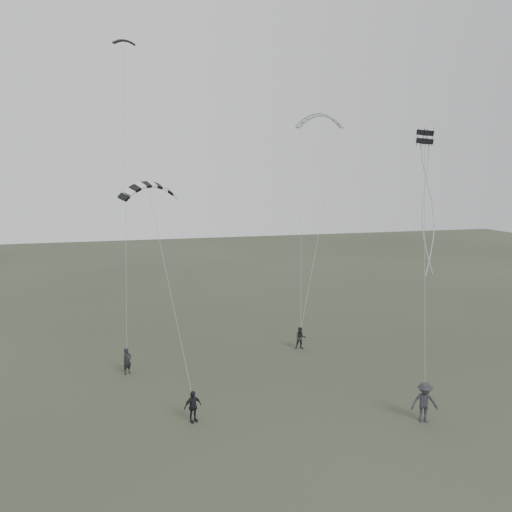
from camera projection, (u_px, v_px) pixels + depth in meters
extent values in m
plane|color=#313928|center=(274.00, 409.00, 25.26)|extent=(140.00, 140.00, 0.00)
imported|color=black|center=(127.00, 361.00, 29.67)|extent=(0.69, 0.64, 1.58)
imported|color=black|center=(300.00, 338.00, 33.93)|extent=(0.83, 0.70, 1.52)
imported|color=black|center=(193.00, 406.00, 23.89)|extent=(0.99, 0.68, 1.56)
imported|color=#2A2A30|center=(424.00, 402.00, 23.87)|extent=(1.42, 1.04, 1.98)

